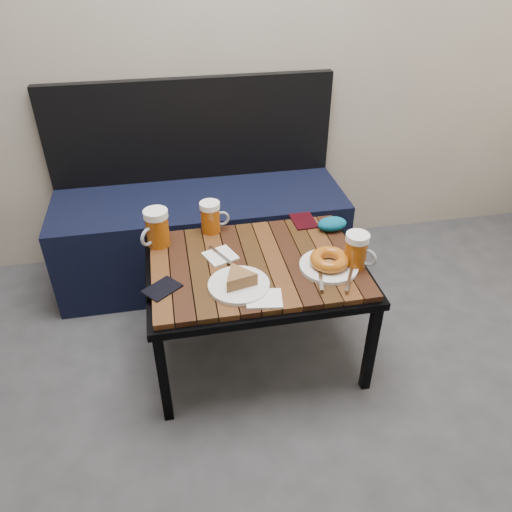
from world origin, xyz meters
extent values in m
cube|color=black|center=(-0.15, 1.74, 0.23)|extent=(1.40, 0.50, 0.45)
cube|color=black|center=(-0.15, 1.97, 0.70)|extent=(1.40, 0.05, 0.50)
cube|color=black|center=(-0.38, 0.84, 0.21)|extent=(0.04, 0.03, 0.42)
cube|color=black|center=(0.40, 0.84, 0.21)|extent=(0.04, 0.03, 0.42)
cube|color=black|center=(-0.38, 1.40, 0.21)|extent=(0.04, 0.04, 0.42)
cube|color=black|center=(0.40, 1.40, 0.21)|extent=(0.04, 0.04, 0.42)
cube|color=black|center=(0.01, 1.12, 0.43)|extent=(0.84, 0.62, 0.03)
cube|color=#39210C|center=(0.01, 1.12, 0.46)|extent=(0.80, 0.58, 0.02)
cylinder|color=#9A480C|center=(-0.35, 1.32, 0.54)|extent=(0.13, 0.13, 0.13)
cylinder|color=white|center=(-0.35, 1.32, 0.61)|extent=(0.10, 0.10, 0.03)
torus|color=#8C999E|center=(-0.39, 1.28, 0.54)|extent=(0.06, 0.06, 0.08)
cylinder|color=#9A480C|center=(-0.14, 1.38, 0.53)|extent=(0.08, 0.08, 0.11)
cylinder|color=white|center=(-0.14, 1.38, 0.59)|extent=(0.08, 0.08, 0.02)
torus|color=#8C999E|center=(-0.09, 1.38, 0.53)|extent=(0.07, 0.01, 0.07)
cylinder|color=#9A480C|center=(0.37, 1.02, 0.53)|extent=(0.12, 0.12, 0.11)
cylinder|color=white|center=(0.37, 1.02, 0.60)|extent=(0.09, 0.09, 0.03)
torus|color=#8C999E|center=(0.40, 0.99, 0.53)|extent=(0.06, 0.06, 0.07)
cylinder|color=white|center=(-0.08, 0.98, 0.48)|extent=(0.22, 0.22, 0.01)
cylinder|color=white|center=(0.27, 1.03, 0.48)|extent=(0.22, 0.22, 0.01)
torus|color=#88470C|center=(0.27, 1.03, 0.51)|extent=(0.15, 0.15, 0.05)
cube|color=#A5A8AD|center=(0.33, 0.97, 0.49)|extent=(0.12, 0.21, 0.00)
cube|color=#A5A8AD|center=(0.22, 0.97, 0.49)|extent=(0.05, 0.17, 0.00)
cube|color=white|center=(-0.12, 1.18, 0.48)|extent=(0.14, 0.14, 0.01)
cube|color=#A5A8AD|center=(-0.12, 1.18, 0.48)|extent=(0.08, 0.14, 0.00)
cube|color=white|center=(-0.01, 0.89, 0.48)|extent=(0.14, 0.12, 0.01)
cube|color=black|center=(-0.35, 1.02, 0.47)|extent=(0.15, 0.15, 0.01)
cube|color=black|center=(0.27, 1.38, 0.48)|extent=(0.10, 0.14, 0.01)
ellipsoid|color=#054C81|center=(0.37, 1.30, 0.50)|extent=(0.13, 0.09, 0.05)
camera|label=1|loc=(-0.29, -0.41, 1.57)|focal=35.00mm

